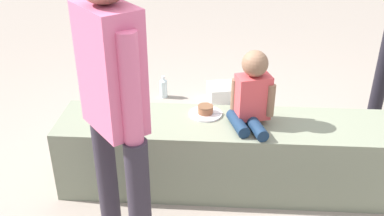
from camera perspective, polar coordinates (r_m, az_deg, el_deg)
name	(u,v)px	position (r m, az deg, el deg)	size (l,w,h in m)	color
ground_plane	(224,184)	(3.11, 4.13, -9.79)	(12.00, 12.00, 0.00)	#A09185
concrete_ledge	(225,154)	(2.96, 4.29, -6.00)	(2.18, 0.48, 0.50)	gray
child_seated	(252,93)	(2.73, 7.80, 1.89)	(0.29, 0.35, 0.48)	#18304E
adult_standing	(113,89)	(2.13, -10.22, 2.46)	(0.37, 0.40, 1.66)	#2E2833
cake_plate	(206,112)	(2.90, 1.76, -0.48)	(0.22, 0.22, 0.07)	white
gift_bag	(186,133)	(3.41, -0.78, -3.29)	(0.21, 0.09, 0.29)	#59C6B2
railing_post	(380,83)	(3.83, 23.18, 3.01)	(0.36, 0.36, 1.14)	black
water_bottle_near_gift	(164,88)	(4.22, -3.71, 2.66)	(0.07, 0.07, 0.22)	silver
party_cup_red	(145,126)	(3.68, -6.06, -2.31)	(0.07, 0.07, 0.11)	red
cake_box_white	(224,93)	(4.18, 4.11, 2.01)	(0.29, 0.26, 0.15)	white
handbag_black_leather	(315,138)	(3.51, 15.59, -3.70)	(0.28, 0.11, 0.32)	black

